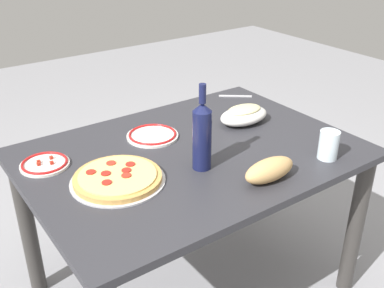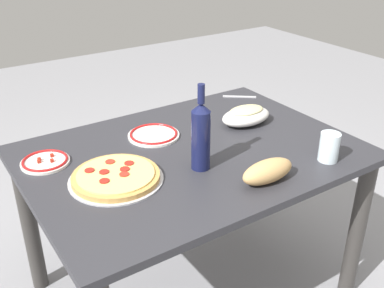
{
  "view_description": "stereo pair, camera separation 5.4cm",
  "coord_description": "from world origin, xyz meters",
  "px_view_note": "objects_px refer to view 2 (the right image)",
  "views": [
    {
      "loc": [
        -0.93,
        -1.32,
        1.57
      ],
      "look_at": [
        0.0,
        0.0,
        0.75
      ],
      "focal_mm": 42.82,
      "sensor_mm": 36.0,
      "label": 1
    },
    {
      "loc": [
        -0.89,
        -1.35,
        1.57
      ],
      "look_at": [
        0.0,
        0.0,
        0.75
      ],
      "focal_mm": 42.82,
      "sensor_mm": 36.0,
      "label": 2
    }
  ],
  "objects_px": {
    "baked_pasta_dish": "(246,115)",
    "bread_loaf": "(268,171)",
    "pepperoni_pizza": "(116,177)",
    "dining_table": "(192,175)",
    "side_plate_far": "(154,135)",
    "side_plate_near": "(45,161)",
    "wine_bottle": "(201,135)",
    "water_glass": "(329,147)"
  },
  "relations": [
    {
      "from": "baked_pasta_dish",
      "to": "side_plate_near",
      "type": "bearing_deg",
      "value": 171.35
    },
    {
      "from": "wine_bottle",
      "to": "side_plate_near",
      "type": "bearing_deg",
      "value": 143.52
    },
    {
      "from": "pepperoni_pizza",
      "to": "baked_pasta_dish",
      "type": "relative_size",
      "value": 1.4
    },
    {
      "from": "baked_pasta_dish",
      "to": "wine_bottle",
      "type": "height_order",
      "value": "wine_bottle"
    },
    {
      "from": "side_plate_near",
      "to": "dining_table",
      "type": "bearing_deg",
      "value": -22.86
    },
    {
      "from": "pepperoni_pizza",
      "to": "water_glass",
      "type": "relative_size",
      "value": 2.99
    },
    {
      "from": "dining_table",
      "to": "baked_pasta_dish",
      "type": "height_order",
      "value": "baked_pasta_dish"
    },
    {
      "from": "baked_pasta_dish",
      "to": "side_plate_near",
      "type": "relative_size",
      "value": 1.31
    },
    {
      "from": "dining_table",
      "to": "side_plate_far",
      "type": "distance_m",
      "value": 0.24
    },
    {
      "from": "dining_table",
      "to": "pepperoni_pizza",
      "type": "distance_m",
      "value": 0.37
    },
    {
      "from": "dining_table",
      "to": "wine_bottle",
      "type": "relative_size",
      "value": 3.96
    },
    {
      "from": "water_glass",
      "to": "bread_loaf",
      "type": "xyz_separation_m",
      "value": [
        -0.3,
        0.01,
        -0.02
      ]
    },
    {
      "from": "wine_bottle",
      "to": "bread_loaf",
      "type": "distance_m",
      "value": 0.27
    },
    {
      "from": "pepperoni_pizza",
      "to": "water_glass",
      "type": "height_order",
      "value": "water_glass"
    },
    {
      "from": "water_glass",
      "to": "pepperoni_pizza",
      "type": "bearing_deg",
      "value": 157.29
    },
    {
      "from": "water_glass",
      "to": "side_plate_near",
      "type": "relative_size",
      "value": 0.62
    },
    {
      "from": "pepperoni_pizza",
      "to": "water_glass",
      "type": "distance_m",
      "value": 0.8
    },
    {
      "from": "dining_table",
      "to": "side_plate_far",
      "type": "relative_size",
      "value": 5.93
    },
    {
      "from": "pepperoni_pizza",
      "to": "bread_loaf",
      "type": "distance_m",
      "value": 0.53
    },
    {
      "from": "pepperoni_pizza",
      "to": "side_plate_near",
      "type": "bearing_deg",
      "value": 123.43
    },
    {
      "from": "wine_bottle",
      "to": "pepperoni_pizza",
      "type": "bearing_deg",
      "value": 163.42
    },
    {
      "from": "dining_table",
      "to": "side_plate_far",
      "type": "bearing_deg",
      "value": 107.86
    },
    {
      "from": "pepperoni_pizza",
      "to": "water_glass",
      "type": "xyz_separation_m",
      "value": [
        0.74,
        -0.31,
        0.04
      ]
    },
    {
      "from": "baked_pasta_dish",
      "to": "wine_bottle",
      "type": "distance_m",
      "value": 0.46
    },
    {
      "from": "pepperoni_pizza",
      "to": "bread_loaf",
      "type": "relative_size",
      "value": 1.58
    },
    {
      "from": "water_glass",
      "to": "side_plate_near",
      "type": "distance_m",
      "value": 1.08
    },
    {
      "from": "side_plate_near",
      "to": "bread_loaf",
      "type": "relative_size",
      "value": 0.86
    },
    {
      "from": "baked_pasta_dish",
      "to": "bread_loaf",
      "type": "xyz_separation_m",
      "value": [
        -0.25,
        -0.43,
        -0.0
      ]
    },
    {
      "from": "dining_table",
      "to": "side_plate_near",
      "type": "distance_m",
      "value": 0.58
    },
    {
      "from": "water_glass",
      "to": "side_plate_near",
      "type": "xyz_separation_m",
      "value": [
        -0.91,
        0.57,
        -0.05
      ]
    },
    {
      "from": "pepperoni_pizza",
      "to": "wine_bottle",
      "type": "bearing_deg",
      "value": -16.58
    },
    {
      "from": "dining_table",
      "to": "side_plate_near",
      "type": "relative_size",
      "value": 7.08
    },
    {
      "from": "water_glass",
      "to": "bread_loaf",
      "type": "height_order",
      "value": "water_glass"
    },
    {
      "from": "pepperoni_pizza",
      "to": "side_plate_far",
      "type": "relative_size",
      "value": 1.54
    },
    {
      "from": "baked_pasta_dish",
      "to": "dining_table",
      "type": "bearing_deg",
      "value": -165.83
    },
    {
      "from": "side_plate_near",
      "to": "bread_loaf",
      "type": "height_order",
      "value": "bread_loaf"
    },
    {
      "from": "pepperoni_pizza",
      "to": "wine_bottle",
      "type": "relative_size",
      "value": 1.03
    },
    {
      "from": "side_plate_near",
      "to": "side_plate_far",
      "type": "xyz_separation_m",
      "value": [
        0.46,
        -0.02,
        -0.0
      ]
    },
    {
      "from": "dining_table",
      "to": "wine_bottle",
      "type": "distance_m",
      "value": 0.28
    },
    {
      "from": "wine_bottle",
      "to": "side_plate_far",
      "type": "xyz_separation_m",
      "value": [
        -0.02,
        0.33,
        -0.13
      ]
    },
    {
      "from": "side_plate_near",
      "to": "side_plate_far",
      "type": "height_order",
      "value": "side_plate_near"
    },
    {
      "from": "side_plate_far",
      "to": "side_plate_near",
      "type": "bearing_deg",
      "value": 177.37
    }
  ]
}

